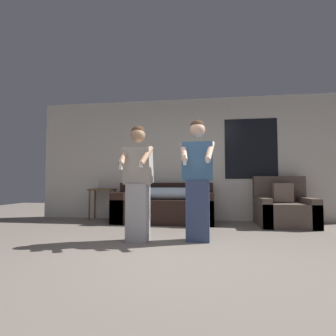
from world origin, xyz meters
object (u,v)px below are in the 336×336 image
(side_table, at_px, (102,194))
(person_right, at_px, (198,179))
(armchair, at_px, (284,209))
(person_left, at_px, (138,182))
(couch, at_px, (164,207))

(side_table, bearing_deg, person_right, -40.70)
(armchair, distance_m, person_left, 3.02)
(armchair, relative_size, side_table, 1.19)
(couch, bearing_deg, person_right, -65.70)
(person_left, distance_m, person_right, 0.84)
(couch, xyz_separation_m, person_right, (0.74, -1.64, 0.56))
(armchair, height_order, side_table, armchair)
(person_right, bearing_deg, person_left, -169.62)
(couch, height_order, side_table, side_table)
(couch, relative_size, side_table, 2.41)
(couch, bearing_deg, armchair, -1.39)
(person_left, bearing_deg, person_right, 10.38)
(couch, distance_m, person_right, 1.88)
(person_right, bearing_deg, couch, 114.30)
(person_left, bearing_deg, couch, 87.16)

